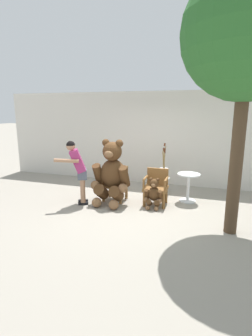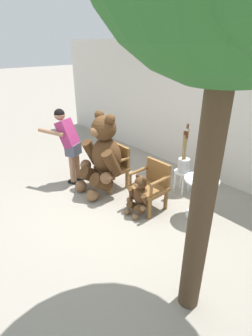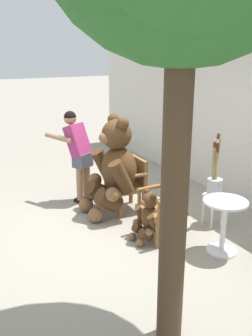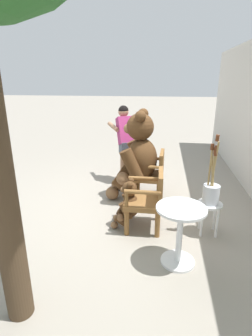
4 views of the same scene
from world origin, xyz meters
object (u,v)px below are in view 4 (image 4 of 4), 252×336
wooden_chair_right (148,198)px  brush_bucket (211,190)px  teddy_bear_large (137,156)px  person_visitor (126,138)px  round_side_table (180,229)px  white_stool (209,210)px  wooden_chair_left (152,173)px  teddy_bear_small (128,204)px

wooden_chair_right → brush_bucket: size_ratio=0.92×
wooden_chair_right → teddy_bear_large: teddy_bear_large is taller
person_visitor → round_side_table: size_ratio=2.16×
person_visitor → white_stool: size_ratio=3.38×
wooden_chair_left → teddy_bear_large: (-0.01, -0.27, 0.31)m
wooden_chair_left → teddy_bear_small: bearing=-15.0°
round_side_table → teddy_bear_small: bearing=-136.5°
wooden_chair_right → person_visitor: size_ratio=0.55×
brush_bucket → teddy_bear_large: bearing=-134.4°
wooden_chair_right → white_stool: bearing=87.8°
wooden_chair_left → wooden_chair_right: 1.04m
person_visitor → brush_bucket: person_visitor is taller
wooden_chair_left → brush_bucket: bearing=38.0°
wooden_chair_left → teddy_bear_small: 1.09m
wooden_chair_right → person_visitor: bearing=-162.3°
wooden_chair_right → teddy_bear_small: 0.30m
person_visitor → brush_bucket: bearing=37.7°
person_visitor → brush_bucket: (1.83, 1.41, -0.26)m
wooden_chair_left → brush_bucket: (1.08, 0.84, 0.20)m
wooden_chair_left → brush_bucket: brush_bucket is taller
person_visitor → teddy_bear_small: bearing=9.2°
round_side_table → brush_bucket: bearing=148.2°
brush_bucket → round_side_table: size_ratio=1.30×
brush_bucket → teddy_bear_small: bearing=-91.6°
teddy_bear_large → teddy_bear_small: (1.05, -0.01, -0.42)m
teddy_bear_large → teddy_bear_small: size_ratio=2.18×
wooden_chair_left → person_visitor: size_ratio=0.55×
white_stool → round_side_table: round_side_table is taller
wooden_chair_left → white_stool: wooden_chair_left is taller
white_stool → round_side_table: (0.70, -0.43, 0.09)m
wooden_chair_left → teddy_bear_large: 0.41m
wooden_chair_right → person_visitor: (-1.79, -0.57, 0.46)m
wooden_chair_right → round_side_table: size_ratio=1.19×
teddy_bear_large → teddy_bear_small: 1.13m
teddy_bear_large → wooden_chair_left: bearing=88.6°
wooden_chair_left → wooden_chair_right: (1.04, 0.00, 0.00)m
teddy_bear_small → brush_bucket: size_ratio=0.77×
wooden_chair_right → brush_bucket: 0.86m
wooden_chair_left → round_side_table: (1.77, 0.41, -0.01)m
white_stool → brush_bucket: brush_bucket is taller
white_stool → round_side_table: size_ratio=0.64×
brush_bucket → round_side_table: brush_bucket is taller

